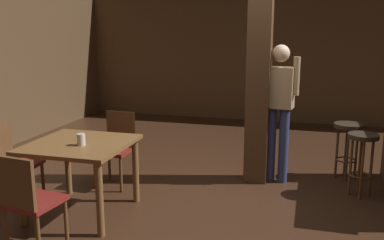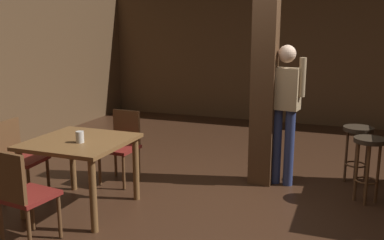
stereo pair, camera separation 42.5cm
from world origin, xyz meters
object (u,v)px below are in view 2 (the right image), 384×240
Objects in this scene: napkin_cup at (80,137)px; standing_person at (285,105)px; chair_north at (122,143)px; dining_table at (80,151)px; bar_stool_near at (369,154)px; chair_south at (21,193)px; bar_stool_mid at (358,141)px; chair_west at (18,155)px.

napkin_cup is 0.07× the size of standing_person.
standing_person is (1.90, 0.62, 0.50)m from chair_north.
dining_table reaches higher than bar_stool_near.
dining_table is 3.13m from bar_stool_near.
bar_stool_mid is (2.75, 2.74, 0.04)m from chair_south.
bar_stool_near is 1.02× the size of bar_stool_mid.
bar_stool_mid is (3.60, 1.85, 0.04)m from chair_west.
chair_west is 1.22m from chair_north.
chair_south is 1.00× the size of chair_north.
standing_person reaches higher than bar_stool_mid.
bar_stool_near is (2.79, 1.36, -0.27)m from napkin_cup.
bar_stool_near is at bearing 26.08° from napkin_cup.
chair_north is at bearing 91.05° from dining_table.
standing_person is 2.33× the size of bar_stool_near.
chair_south is 3.88m from bar_stool_mid.
chair_south is at bearing -90.12° from dining_table.
chair_west is (-0.86, 0.01, -0.14)m from dining_table.
bar_stool_mid is (0.86, 0.35, -0.45)m from standing_person.
chair_south and chair_north have the same top height.
standing_person is at bearing 17.97° from chair_north.
napkin_cup is 3.11m from bar_stool_near.
chair_north reaches higher than napkin_cup.
chair_west is 1.20× the size of bar_stool_near.
chair_north is 1.20× the size of bar_stool_near.
dining_table is 0.87m from chair_west.
bar_stool_near is (2.86, 1.27, -0.09)m from dining_table.
bar_stool_near is at bearing -79.11° from bar_stool_mid.
chair_west reaches higher than napkin_cup.
napkin_cup is (0.09, -0.99, 0.32)m from chair_north.
chair_north reaches higher than bar_stool_mid.
dining_table is 1.34× the size of bar_stool_near.
chair_south reaches higher than napkin_cup.
chair_north is at bearing 95.10° from napkin_cup.
standing_person reaches higher than bar_stool_near.
bar_stool_near is (2.86, 2.15, 0.05)m from chair_south.
dining_table is 2.44m from standing_person.
napkin_cup is at bearing -84.90° from chair_north.
bar_stool_near is at bearing 36.94° from chair_south.
chair_south is at bearing -95.32° from napkin_cup.
chair_south reaches higher than bar_stool_mid.
chair_west is 7.55× the size of napkin_cup.
chair_south is 7.55× the size of napkin_cup.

